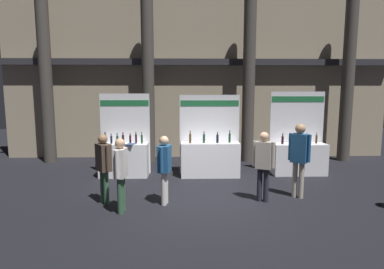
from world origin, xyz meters
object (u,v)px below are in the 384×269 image
Objects in this scene: exhibitor_booth_1 at (210,156)px; visitor_4 at (164,164)px; visitor_1 at (121,169)px; visitor_0 at (104,163)px; exhibitor_booth_2 at (298,155)px; visitor_2 at (264,161)px; visitor_5 at (299,153)px; exhibitor_booth_0 at (124,156)px.

visitor_4 is at bearing -116.84° from exhibitor_booth_1.
visitor_0 is at bearing 48.58° from visitor_1.
exhibitor_booth_2 is 3.08m from visitor_2.
visitor_2 is (3.20, 0.62, 0.04)m from visitor_1.
visitor_2 is at bearing 52.83° from visitor_5.
exhibitor_booth_0 is at bearing -178.87° from exhibitor_booth_2.
visitor_4 is (-1.25, -2.47, 0.31)m from exhibitor_booth_1.
visitor_1 is 1.01× the size of visitor_4.
visitor_4 is 3.26m from visitor_5.
visitor_2 is 0.91× the size of visitor_5.
exhibitor_booth_2 is at bearing 1.13° from exhibitor_booth_0.
visitor_2 is 1.04× the size of visitor_4.
visitor_2 is at bearing -125.66° from visitor_0.
visitor_1 is 4.22m from visitor_5.
exhibitor_booth_2 is at bearing -101.40° from visitor_0.
visitor_5 is (4.13, 0.87, 0.15)m from visitor_1.
exhibitor_booth_0 reaches higher than exhibitor_booth_1.
visitor_0 is at bearing 41.52° from visitor_5.
exhibitor_booth_1 reaches higher than visitor_1.
visitor_0 is 0.89× the size of visitor_5.
visitor_4 is at bearing -61.18° from exhibitor_booth_0.
visitor_2 is at bearing -65.73° from exhibitor_booth_1.
exhibitor_booth_0 reaches higher than visitor_4.
visitor_0 is 1.39m from visitor_4.
visitor_0 is (-2.64, -2.41, 0.34)m from exhibitor_booth_1.
visitor_0 is at bearing 100.15° from visitor_4.
exhibitor_booth_0 is at bearing -36.64° from visitor_0.
visitor_5 is (4.62, -2.15, 0.47)m from exhibitor_booth_0.
visitor_5 is at bearing -46.49° from exhibitor_booth_1.
visitor_5 is (-0.83, -2.25, 0.48)m from exhibitor_booth_2.
exhibitor_booth_1 reaches higher than visitor_2.
visitor_2 is (-1.75, -2.51, 0.36)m from exhibitor_booth_2.
exhibitor_booth_0 is at bearing -8.39° from visitor_2.
visitor_5 is at bearing -24.91° from exhibitor_booth_0.
exhibitor_booth_1 is 1.36× the size of visitor_5.
exhibitor_booth_0 is at bearing 16.06° from visitor_1.
visitor_5 is at bearing -70.81° from visitor_4.
visitor_1 is 0.88× the size of visitor_5.
exhibitor_booth_1 is 3.59m from visitor_0.
visitor_0 is 0.74m from visitor_1.
visitor_0 is 0.98× the size of visitor_2.
visitor_0 is (0.00, -2.47, 0.34)m from exhibitor_booth_0.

